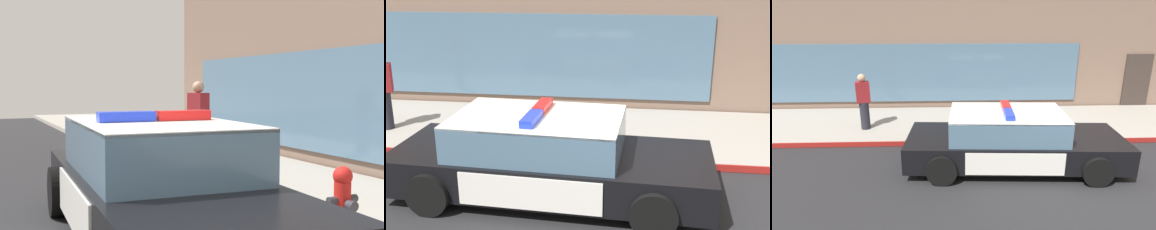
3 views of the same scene
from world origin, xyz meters
TOP-DOWN VIEW (x-y plane):
  - police_cruiser at (-1.52, 0.53)m, footprint 5.21×2.30m
  - fire_hydrant at (-0.69, 2.43)m, footprint 0.34×0.39m
  - pedestrian_on_sidewalk at (-5.62, 2.92)m, footprint 0.46×0.37m

SIDE VIEW (x-z plane):
  - fire_hydrant at x=-0.69m, z-range 0.14..0.86m
  - police_cruiser at x=-1.52m, z-range -0.07..1.43m
  - pedestrian_on_sidewalk at x=-5.62m, z-range 0.16..1.87m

